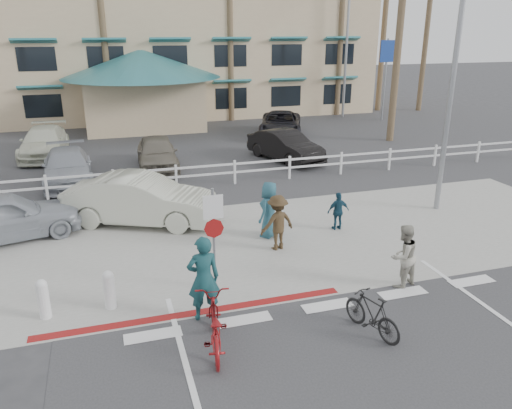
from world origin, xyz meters
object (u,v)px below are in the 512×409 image
object	(u,v)px
car_white_sedan	(141,200)
car_red_compact	(4,217)
sign_post	(214,234)
bike_red	(214,325)
bike_black	(372,314)

from	to	relation	value
car_white_sedan	car_red_compact	xyz separation A→B (m)	(-4.07, -0.19, -0.06)
car_white_sedan	car_red_compact	size ratio (longest dim) A/B	1.11
sign_post	bike_red	distance (m)	2.62
bike_black	car_white_sedan	distance (m)	8.82
bike_red	bike_black	world-z (taller)	bike_red
bike_black	car_red_compact	distance (m)	11.15
car_white_sedan	car_red_compact	bearing A→B (deg)	117.22
sign_post	car_white_sedan	bearing A→B (deg)	104.84
car_white_sedan	car_red_compact	distance (m)	4.08
bike_red	bike_black	distance (m)	3.30
sign_post	bike_black	distance (m)	4.06
bike_black	car_white_sedan	world-z (taller)	car_white_sedan
bike_black	car_white_sedan	bearing A→B (deg)	-79.47
bike_black	car_red_compact	bearing A→B (deg)	-60.03
bike_red	car_white_sedan	distance (m)	7.42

